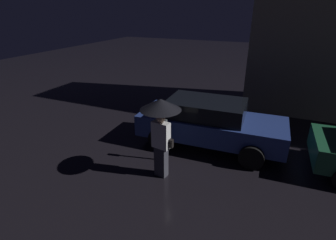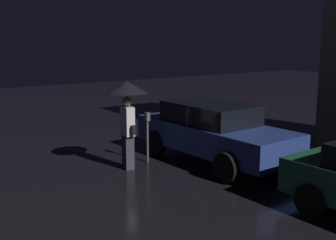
# 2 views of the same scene
# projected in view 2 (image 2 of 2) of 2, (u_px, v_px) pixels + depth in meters

# --- Properties ---
(parked_car_blue) EXTENTS (4.66, 1.96, 1.55)m
(parked_car_blue) POSITION_uv_depth(u_px,v_px,m) (213.00, 131.00, 11.05)
(parked_car_blue) COLOR navy
(parked_car_blue) RESTS_ON ground
(pedestrian_with_umbrella) EXTENTS (1.03, 1.03, 2.19)m
(pedestrian_with_umbrella) POSITION_uv_depth(u_px,v_px,m) (127.00, 102.00, 10.23)
(pedestrian_with_umbrella) COLOR #383842
(pedestrian_with_umbrella) RESTS_ON ground
(parking_meter) EXTENTS (0.12, 0.10, 1.33)m
(parking_meter) POSITION_uv_depth(u_px,v_px,m) (147.00, 132.00, 10.96)
(parking_meter) COLOR #4C5154
(parking_meter) RESTS_ON ground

